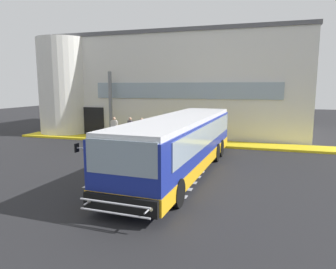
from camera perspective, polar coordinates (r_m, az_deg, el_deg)
name	(u,v)px	position (r m, az deg, el deg)	size (l,w,h in m)	color
ground_plane	(142,156)	(18.58, -4.82, -4.00)	(80.00, 90.00, 0.02)	#232326
bay_paint_stripes	(149,179)	(14.08, -3.55, -8.11)	(4.40, 3.96, 0.01)	silver
terminal_building	(180,86)	(29.37, 2.28, 9.00)	(22.10, 13.80, 8.41)	silver
boarding_curb	(166,141)	(23.00, -0.41, -1.26)	(24.30, 2.00, 0.15)	yellow
entry_support_column	(111,104)	(25.06, -10.56, 5.49)	(0.28, 0.28, 5.12)	slate
bus_main_foreground	(181,145)	(14.74, 2.34, -2.00)	(3.57, 12.58, 2.70)	navy
passenger_near_column	(114,126)	(23.95, -9.86, 1.53)	(0.59, 0.40, 1.68)	#4C4233
passenger_by_doorway	(130,127)	(23.49, -6.97, 1.37)	(0.54, 0.36, 1.68)	#1E2338
passenger_at_curb_edge	(142,128)	(22.94, -4.85, 1.22)	(0.56, 0.34, 1.68)	#1E2338
safety_bollard_yellow	(183,140)	(21.37, 2.75, -1.03)	(0.18, 0.18, 0.90)	yellow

